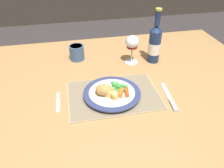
# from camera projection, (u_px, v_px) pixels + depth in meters

# --- Properties ---
(dining_table) EXTENTS (1.45, 1.06, 0.74)m
(dining_table) POSITION_uv_depth(u_px,v_px,m) (118.00, 97.00, 1.03)
(dining_table) COLOR #AD7F4C
(dining_table) RESTS_ON ground
(placemat) EXTENTS (0.38, 0.26, 0.01)m
(placemat) POSITION_uv_depth(u_px,v_px,m) (113.00, 95.00, 0.92)
(placemat) COLOR tan
(placemat) RESTS_ON dining_table
(dinner_plate) EXTENTS (0.24, 0.24, 0.02)m
(dinner_plate) POSITION_uv_depth(u_px,v_px,m) (112.00, 94.00, 0.90)
(dinner_plate) COLOR white
(dinner_plate) RESTS_ON placemat
(breaded_croquettes) EXTENTS (0.08, 0.08, 0.05)m
(breaded_croquettes) POSITION_uv_depth(u_px,v_px,m) (104.00, 90.00, 0.87)
(breaded_croquettes) COLOR tan
(breaded_croquettes) RESTS_ON dinner_plate
(green_beans_pile) EXTENTS (0.07, 0.08, 0.02)m
(green_beans_pile) POSITION_uv_depth(u_px,v_px,m) (118.00, 87.00, 0.91)
(green_beans_pile) COLOR #338438
(green_beans_pile) RESTS_ON dinner_plate
(glazed_carrots) EXTENTS (0.09, 0.05, 0.02)m
(glazed_carrots) POSITION_uv_depth(u_px,v_px,m) (118.00, 93.00, 0.87)
(glazed_carrots) COLOR #CC5119
(glazed_carrots) RESTS_ON dinner_plate
(fork) EXTENTS (0.02, 0.13, 0.01)m
(fork) POSITION_uv_depth(u_px,v_px,m) (58.00, 103.00, 0.87)
(fork) COLOR silver
(fork) RESTS_ON dining_table
(table_knife) EXTENTS (0.04, 0.19, 0.01)m
(table_knife) POSITION_uv_depth(u_px,v_px,m) (170.00, 99.00, 0.90)
(table_knife) COLOR silver
(table_knife) RESTS_ON dining_table
(wine_glass) EXTENTS (0.07, 0.07, 0.15)m
(wine_glass) POSITION_uv_depth(u_px,v_px,m) (132.00, 43.00, 1.09)
(wine_glass) COLOR silver
(wine_glass) RESTS_ON dining_table
(bottle) EXTENTS (0.06, 0.06, 0.28)m
(bottle) POSITION_uv_depth(u_px,v_px,m) (155.00, 43.00, 1.11)
(bottle) COLOR navy
(bottle) RESTS_ON dining_table
(roast_potatoes) EXTENTS (0.06, 0.07, 0.03)m
(roast_potatoes) POSITION_uv_depth(u_px,v_px,m) (111.00, 94.00, 0.87)
(roast_potatoes) COLOR #E5BC66
(roast_potatoes) RESTS_ON dinner_plate
(drinking_cup) EXTENTS (0.08, 0.08, 0.08)m
(drinking_cup) POSITION_uv_depth(u_px,v_px,m) (77.00, 52.00, 1.16)
(drinking_cup) COLOR #385684
(drinking_cup) RESTS_ON dining_table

